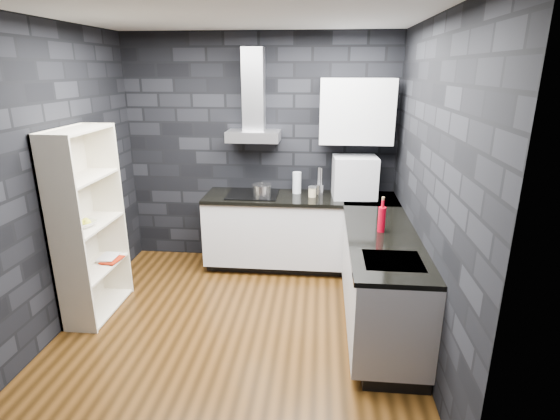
# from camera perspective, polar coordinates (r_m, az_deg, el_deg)

# --- Properties ---
(ground) EXTENTS (3.20, 3.20, 0.00)m
(ground) POSITION_cam_1_polar(r_m,az_deg,el_deg) (4.26, -5.45, -14.66)
(ground) COLOR #482A0F
(ceiling) EXTENTS (3.20, 3.20, 0.00)m
(ceiling) POSITION_cam_1_polar(r_m,az_deg,el_deg) (3.62, -6.82, 24.31)
(ceiling) COLOR silver
(wall_back) EXTENTS (3.20, 0.05, 2.70)m
(wall_back) POSITION_cam_1_polar(r_m,az_deg,el_deg) (5.28, -2.58, 7.66)
(wall_back) COLOR black
(wall_back) RESTS_ON ground
(wall_front) EXTENTS (3.20, 0.05, 2.70)m
(wall_front) POSITION_cam_1_polar(r_m,az_deg,el_deg) (2.24, -14.30, -7.55)
(wall_front) COLOR black
(wall_front) RESTS_ON ground
(wall_left) EXTENTS (0.05, 3.20, 2.70)m
(wall_left) POSITION_cam_1_polar(r_m,az_deg,el_deg) (4.34, -27.63, 3.35)
(wall_left) COLOR black
(wall_left) RESTS_ON ground
(wall_right) EXTENTS (0.05, 3.20, 2.70)m
(wall_right) POSITION_cam_1_polar(r_m,az_deg,el_deg) (3.75, 19.09, 2.40)
(wall_right) COLOR black
(wall_right) RESTS_ON ground
(toekick_back) EXTENTS (2.18, 0.50, 0.10)m
(toekick_back) POSITION_cam_1_polar(r_m,az_deg,el_deg) (5.36, 2.53, -6.80)
(toekick_back) COLOR black
(toekick_back) RESTS_ON ground
(toekick_right) EXTENTS (0.50, 1.78, 0.10)m
(toekick_right) POSITION_cam_1_polar(r_m,az_deg,el_deg) (4.30, 13.18, -14.00)
(toekick_right) COLOR black
(toekick_right) RESTS_ON ground
(counter_back_cab) EXTENTS (2.20, 0.60, 0.76)m
(counter_back_cab) POSITION_cam_1_polar(r_m,az_deg,el_deg) (5.15, 2.57, -2.65)
(counter_back_cab) COLOR silver
(counter_back_cab) RESTS_ON ground
(counter_right_cab) EXTENTS (0.60, 1.80, 0.76)m
(counter_right_cab) POSITION_cam_1_polar(r_m,az_deg,el_deg) (4.09, 13.05, -8.87)
(counter_right_cab) COLOR silver
(counter_right_cab) RESTS_ON ground
(counter_back_top) EXTENTS (2.20, 0.62, 0.04)m
(counter_back_top) POSITION_cam_1_polar(r_m,az_deg,el_deg) (5.02, 2.63, 1.59)
(counter_back_top) COLOR black
(counter_back_top) RESTS_ON counter_back_cab
(counter_right_top) EXTENTS (0.62, 1.80, 0.04)m
(counter_right_top) POSITION_cam_1_polar(r_m,az_deg,el_deg) (3.92, 13.31, -3.65)
(counter_right_top) COLOR black
(counter_right_top) RESTS_ON counter_right_cab
(counter_corner_top) EXTENTS (0.62, 0.62, 0.04)m
(counter_corner_top) POSITION_cam_1_polar(r_m,az_deg,el_deg) (5.05, 11.73, 1.35)
(counter_corner_top) COLOR black
(counter_corner_top) RESTS_ON counter_right_cab
(hood_body) EXTENTS (0.60, 0.34, 0.12)m
(hood_body) POSITION_cam_1_polar(r_m,az_deg,el_deg) (5.06, -3.49, 9.61)
(hood_body) COLOR silver
(hood_body) RESTS_ON wall_back
(hood_chimney) EXTENTS (0.24, 0.20, 0.90)m
(hood_chimney) POSITION_cam_1_polar(r_m,az_deg,el_deg) (5.08, -3.47, 15.42)
(hood_chimney) COLOR silver
(hood_chimney) RESTS_ON hood_body
(upper_cabinet) EXTENTS (0.80, 0.35, 0.70)m
(upper_cabinet) POSITION_cam_1_polar(r_m,az_deg,el_deg) (4.98, 9.96, 12.60)
(upper_cabinet) COLOR silver
(upper_cabinet) RESTS_ON wall_back
(cooktop) EXTENTS (0.58, 0.50, 0.01)m
(cooktop) POSITION_cam_1_polar(r_m,az_deg,el_deg) (5.08, -3.58, 2.07)
(cooktop) COLOR black
(cooktop) RESTS_ON counter_back_top
(sink_rim) EXTENTS (0.44, 0.40, 0.01)m
(sink_rim) POSITION_cam_1_polar(r_m,az_deg,el_deg) (3.46, 14.53, -6.47)
(sink_rim) COLOR silver
(sink_rim) RESTS_ON counter_right_top
(pot) EXTENTS (0.24, 0.24, 0.12)m
(pot) POSITION_cam_1_polar(r_m,az_deg,el_deg) (4.96, -2.38, 2.50)
(pot) COLOR #B5B5BA
(pot) RESTS_ON cooktop
(glass_vase) EXTENTS (0.11, 0.11, 0.25)m
(glass_vase) POSITION_cam_1_polar(r_m,az_deg,el_deg) (5.11, 2.22, 3.59)
(glass_vase) COLOR white
(glass_vase) RESTS_ON counter_back_top
(storage_jar) EXTENTS (0.11, 0.11, 0.11)m
(storage_jar) POSITION_cam_1_polar(r_m,az_deg,el_deg) (4.98, 4.23, 2.32)
(storage_jar) COLOR #CDBA88
(storage_jar) RESTS_ON counter_back_top
(utensil_crock) EXTENTS (0.10, 0.10, 0.12)m
(utensil_crock) POSITION_cam_1_polar(r_m,az_deg,el_deg) (5.07, 5.15, 2.67)
(utensil_crock) COLOR #B5B5BA
(utensil_crock) RESTS_ON counter_back_top
(appliance_garage) EXTENTS (0.51, 0.41, 0.48)m
(appliance_garage) POSITION_cam_1_polar(r_m,az_deg,el_deg) (4.99, 9.71, 4.18)
(appliance_garage) COLOR silver
(appliance_garage) RESTS_ON counter_back_top
(red_bottle) EXTENTS (0.08, 0.08, 0.23)m
(red_bottle) POSITION_cam_1_polar(r_m,az_deg,el_deg) (3.99, 13.14, -1.22)
(red_bottle) COLOR #AA0115
(red_bottle) RESTS_ON counter_right_top
(bookshelf) EXTENTS (0.38, 0.82, 1.80)m
(bookshelf) POSITION_cam_1_polar(r_m,az_deg,el_deg) (4.46, -23.72, -1.82)
(bookshelf) COLOR beige
(bookshelf) RESTS_ON ground
(fruit_bowl) EXTENTS (0.28, 0.28, 0.05)m
(fruit_bowl) POSITION_cam_1_polar(r_m,az_deg,el_deg) (4.39, -24.20, -1.66)
(fruit_bowl) COLOR white
(fruit_bowl) RESTS_ON bookshelf
(book_red) EXTENTS (0.17, 0.04, 0.22)m
(book_red) POSITION_cam_1_polar(r_m,az_deg,el_deg) (4.71, -22.04, -4.86)
(book_red) COLOR #9C1C07
(book_red) RESTS_ON bookshelf
(book_second) EXTENTS (0.17, 0.02, 0.23)m
(book_second) POSITION_cam_1_polar(r_m,az_deg,el_deg) (4.74, -22.52, -4.50)
(book_second) COLOR #B2B2B2
(book_second) RESTS_ON bookshelf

